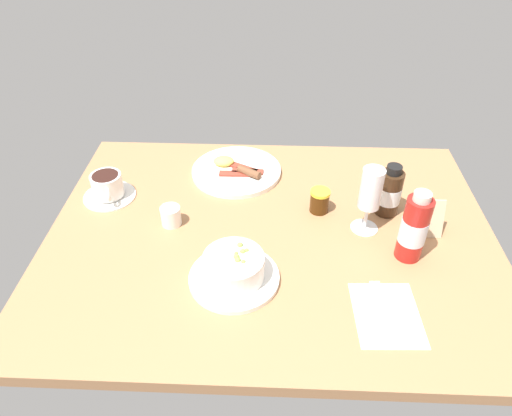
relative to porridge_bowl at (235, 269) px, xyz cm
name	(u,v)px	position (x,y,z in cm)	size (l,w,h in cm)	color
ground_plane	(272,237)	(7.79, 16.32, -4.82)	(110.00, 84.00, 3.00)	#A8754C
porridge_bowl	(235,269)	(0.00, 0.00, 0.00)	(19.94, 19.94, 7.61)	white
cutlery_setting	(388,312)	(31.95, -7.97, -3.07)	(13.90, 17.41, 0.90)	white
coffee_cup	(109,187)	(-36.13, 29.14, -0.13)	(13.95, 13.95, 6.99)	white
creamer_jug	(172,215)	(-17.33, 18.69, -0.75)	(5.64, 5.47, 5.58)	white
wine_glass	(372,192)	(31.04, 18.87, 7.81)	(6.76, 6.76, 17.34)	white
jam_jar	(320,201)	(20.14, 25.53, -0.15)	(5.12, 5.12, 6.27)	#42240A
sauce_bottle_brown	(390,192)	(37.47, 25.61, 3.03)	(5.91, 5.91, 14.17)	#382314
sauce_bottle_red	(415,228)	(39.63, 9.39, 4.97)	(6.04, 6.04, 18.01)	#B21E19
breakfast_plate	(237,171)	(-2.69, 42.10, -2.42)	(25.73, 25.73, 3.70)	white
menu_card	(432,215)	(46.62, 19.08, 1.21)	(5.36, 6.60, 9.19)	#C7AF8A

